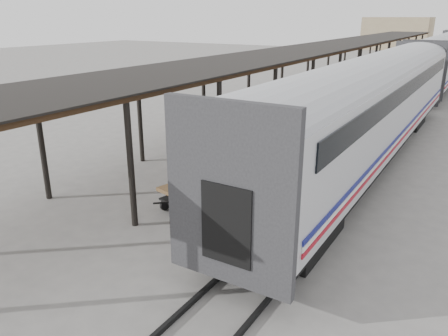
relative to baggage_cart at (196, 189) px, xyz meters
name	(u,v)px	position (x,y,z in m)	size (l,w,h in m)	color
ground	(206,211)	(0.53, -0.18, -0.65)	(160.00, 160.00, 0.00)	slate
train	(442,57)	(3.73, 33.62, 2.04)	(3.45, 76.01, 4.01)	silver
canopy	(338,45)	(-2.87, 23.82, 3.36)	(4.90, 64.30, 4.15)	#422B19
rails	(438,86)	(3.73, 33.82, -0.59)	(1.54, 150.00, 0.12)	black
building_left	(397,33)	(-9.47, 81.82, 2.35)	(12.00, 8.00, 6.00)	tan
baggage_cart	(196,189)	(0.00, 0.00, 0.00)	(1.75, 2.62, 0.86)	brown
suitcase_stack	(201,174)	(-0.04, 0.38, 0.40)	(1.36, 1.09, 0.45)	#3A3A3D
luggage_tug	(286,110)	(-2.75, 13.72, 0.00)	(1.47, 1.85, 1.42)	maroon
porter	(190,167)	(0.25, -0.65, 1.02)	(0.59, 0.39, 1.63)	navy
pedestrian	(324,100)	(-1.35, 16.72, 0.25)	(1.06, 0.44, 1.81)	black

